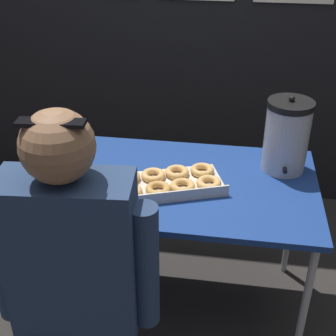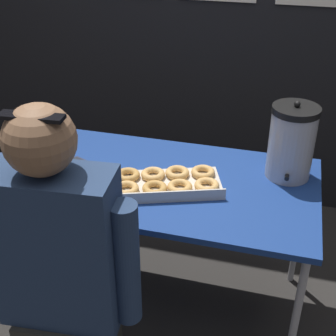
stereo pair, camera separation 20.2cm
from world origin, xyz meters
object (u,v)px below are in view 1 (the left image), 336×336
(donut_box, at_px, (168,183))
(person_seated, at_px, (77,289))
(coffee_urn, at_px, (287,136))
(cell_phone, at_px, (66,170))

(donut_box, height_order, person_seated, person_seated)
(coffee_urn, height_order, cell_phone, coffee_urn)
(donut_box, xyz_separation_m, cell_phone, (-0.48, 0.06, -0.02))
(coffee_urn, distance_m, person_seated, 1.11)
(cell_phone, relative_size, person_seated, 0.12)
(coffee_urn, relative_size, person_seated, 0.27)
(donut_box, distance_m, person_seated, 0.61)
(coffee_urn, height_order, person_seated, person_seated)
(donut_box, xyz_separation_m, person_seated, (-0.24, -0.54, -0.13))
(donut_box, bearing_deg, coffee_urn, 5.54)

